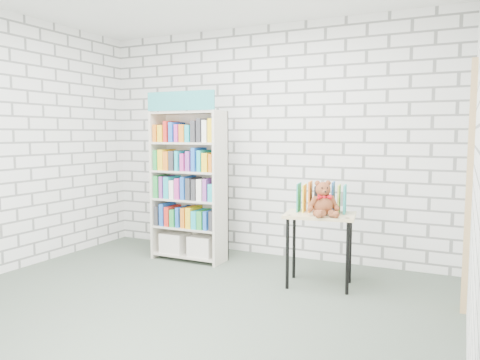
% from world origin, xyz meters
% --- Properties ---
extents(ground, '(4.50, 4.50, 0.00)m').
position_xyz_m(ground, '(0.00, 0.00, 0.00)').
color(ground, '#455044').
rests_on(ground, ground).
extents(room_shell, '(4.52, 4.02, 2.81)m').
position_xyz_m(room_shell, '(0.00, 0.00, 1.78)').
color(room_shell, silver).
rests_on(room_shell, ground).
extents(bookshelf, '(0.88, 0.34, 1.98)m').
position_xyz_m(bookshelf, '(-0.74, 1.36, 0.90)').
color(bookshelf, beige).
rests_on(bookshelf, ground).
extents(display_table, '(0.73, 0.56, 0.72)m').
position_xyz_m(display_table, '(0.93, 1.08, 0.62)').
color(display_table, tan).
rests_on(display_table, ground).
extents(table_books, '(0.49, 0.28, 0.28)m').
position_xyz_m(table_books, '(0.91, 1.19, 0.86)').
color(table_books, teal).
rests_on(table_books, display_table).
extents(teddy_bear, '(0.32, 0.31, 0.34)m').
position_xyz_m(teddy_bear, '(0.99, 0.99, 0.86)').
color(teddy_bear, brown).
rests_on(teddy_bear, display_table).
extents(door_trim, '(0.05, 0.12, 2.10)m').
position_xyz_m(door_trim, '(2.23, 0.95, 1.05)').
color(door_trim, tan).
rests_on(door_trim, ground).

